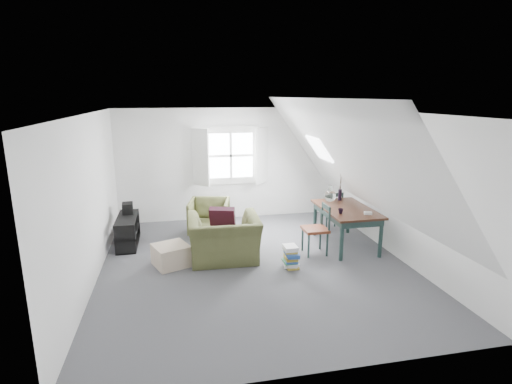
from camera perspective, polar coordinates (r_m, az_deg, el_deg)
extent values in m
plane|color=#4A4B4F|center=(6.79, -0.11, -10.37)|extent=(5.50, 5.50, 0.00)
plane|color=white|center=(6.20, -0.12, 11.22)|extent=(5.50, 5.50, 0.00)
plane|color=white|center=(9.04, -3.64, 3.99)|extent=(5.00, 0.00, 5.00)
plane|color=white|center=(3.86, 8.27, -9.61)|extent=(5.00, 0.00, 5.00)
plane|color=white|center=(6.38, -22.68, -1.15)|extent=(0.00, 5.50, 5.50)
plane|color=white|center=(7.30, 19.50, 0.88)|extent=(0.00, 5.50, 5.50)
plane|color=white|center=(6.16, -14.42, 3.98)|extent=(3.19, 5.50, 4.48)
plane|color=white|center=(6.76, 12.91, 4.90)|extent=(3.19, 5.50, 4.48)
cube|color=white|center=(8.99, -3.64, 5.23)|extent=(1.30, 0.04, 1.30)
cube|color=white|center=(8.76, -7.92, 4.90)|extent=(0.35, 0.35, 1.25)
cube|color=white|center=(8.95, 0.83, 5.22)|extent=(0.35, 0.35, 1.25)
cube|color=white|center=(8.98, -3.64, 5.22)|extent=(1.00, 0.02, 1.00)
cube|color=white|center=(8.96, -3.62, 5.20)|extent=(1.08, 0.04, 0.05)
cube|color=white|center=(8.96, -3.62, 5.20)|extent=(0.05, 0.04, 1.08)
cube|color=white|center=(7.95, 9.02, 6.13)|extent=(0.35, 0.75, 0.47)
imported|color=#474C26|center=(7.01, -4.53, -9.60)|extent=(1.22, 1.07, 0.77)
imported|color=#474C26|center=(8.26, -6.63, -5.99)|extent=(0.94, 0.95, 0.73)
cube|color=#350E1D|center=(6.91, -4.80, -3.86)|extent=(0.49, 0.36, 0.45)
cube|color=#BFA98F|center=(6.86, -12.01, -8.83)|extent=(0.69, 0.69, 0.35)
cube|color=black|center=(7.58, 12.80, -2.39)|extent=(0.88, 1.47, 0.04)
cube|color=#1E3230|center=(7.60, 12.77, -2.95)|extent=(0.78, 1.37, 0.12)
cylinder|color=#1E3230|center=(6.98, 12.13, -6.92)|extent=(0.07, 0.07, 0.69)
cylinder|color=#1E3230|center=(7.29, 17.38, -6.35)|extent=(0.07, 0.07, 0.69)
cylinder|color=#1E3230|center=(8.13, 8.43, -3.79)|extent=(0.07, 0.07, 0.69)
cylinder|color=#1E3230|center=(8.40, 13.09, -3.43)|extent=(0.07, 0.07, 0.69)
sphere|color=silver|center=(7.88, 10.52, -0.55)|extent=(0.23, 0.23, 0.23)
cylinder|color=silver|center=(7.85, 10.57, 0.50)|extent=(0.07, 0.07, 0.13)
cylinder|color=black|center=(8.07, 11.89, -0.41)|extent=(0.07, 0.07, 0.22)
cylinder|color=#3F2D1E|center=(8.01, 11.98, 1.28)|extent=(0.03, 0.05, 0.40)
cylinder|color=#3F2D1E|center=(8.03, 12.04, 1.29)|extent=(0.04, 0.05, 0.39)
cylinder|color=#3F2D1E|center=(8.00, 11.95, 1.26)|extent=(0.05, 0.07, 0.39)
imported|color=black|center=(7.21, 11.97, -3.00)|extent=(0.09, 0.09, 0.09)
cube|color=white|center=(7.27, 15.71, -2.92)|extent=(0.15, 0.12, 0.04)
cube|color=maroon|center=(8.51, 10.71, -2.58)|extent=(0.39, 0.39, 0.05)
cylinder|color=#1E3230|center=(8.77, 11.21, -3.61)|extent=(0.03, 0.03, 0.40)
cylinder|color=#1E3230|center=(8.49, 12.04, -4.22)|extent=(0.03, 0.03, 0.40)
cylinder|color=#1E3230|center=(8.65, 9.27, -3.76)|extent=(0.03, 0.03, 0.40)
cylinder|color=#1E3230|center=(8.37, 10.04, -4.39)|extent=(0.03, 0.03, 0.40)
cylinder|color=#1E3230|center=(8.36, 12.24, -1.48)|extent=(0.03, 0.03, 0.42)
cylinder|color=#1E3230|center=(8.23, 10.21, -1.61)|extent=(0.03, 0.03, 0.42)
cube|color=#1E3230|center=(8.25, 11.28, -0.42)|extent=(0.32, 0.03, 0.07)
cube|color=#1E3230|center=(8.28, 11.25, -1.23)|extent=(0.32, 0.03, 0.06)
cube|color=maroon|center=(7.17, 8.43, -5.29)|extent=(0.42, 0.42, 0.05)
cylinder|color=#1E3230|center=(7.35, 6.65, -6.72)|extent=(0.04, 0.04, 0.43)
cylinder|color=#1E3230|center=(7.46, 9.16, -6.49)|extent=(0.04, 0.04, 0.43)
cylinder|color=#1E3230|center=(7.05, 7.53, -7.66)|extent=(0.04, 0.04, 0.43)
cylinder|color=#1E3230|center=(7.16, 10.13, -7.40)|extent=(0.04, 0.04, 0.43)
cylinder|color=#1E3230|center=(7.32, 9.44, -3.12)|extent=(0.04, 0.04, 0.45)
cylinder|color=#1E3230|center=(7.02, 10.44, -3.90)|extent=(0.04, 0.04, 0.45)
cube|color=#1E3230|center=(7.12, 9.99, -2.11)|extent=(0.03, 0.34, 0.08)
cube|color=#1E3230|center=(7.16, 9.95, -3.12)|extent=(0.03, 0.34, 0.06)
cube|color=black|center=(8.04, -17.71, -7.03)|extent=(0.36, 1.07, 0.03)
cube|color=black|center=(7.95, -17.84, -5.32)|extent=(0.36, 1.07, 0.03)
cube|color=black|center=(7.87, -17.98, -3.49)|extent=(0.36, 1.07, 0.03)
cube|color=black|center=(7.47, -18.24, -6.60)|extent=(0.36, 0.03, 0.53)
cube|color=black|center=(8.45, -17.50, -4.19)|extent=(0.36, 0.03, 0.53)
cube|color=#264C99|center=(7.71, -17.99, -7.16)|extent=(0.16, 0.18, 0.20)
cube|color=red|center=(8.09, -17.70, -6.17)|extent=(0.16, 0.21, 0.20)
cube|color=white|center=(7.75, -18.03, -5.00)|extent=(0.16, 0.20, 0.18)
cube|color=black|center=(8.08, -17.86, -2.26)|extent=(0.22, 0.29, 0.22)
cube|color=#B29933|center=(6.72, 5.11, -10.54)|extent=(0.20, 0.26, 0.03)
cube|color=white|center=(6.71, 4.86, -10.26)|extent=(0.25, 0.28, 0.03)
cube|color=white|center=(6.69, 5.21, -10.05)|extent=(0.21, 0.28, 0.03)
cube|color=#337F4C|center=(6.67, 4.80, -9.84)|extent=(0.21, 0.26, 0.03)
cube|color=#264C99|center=(6.65, 5.03, -9.70)|extent=(0.23, 0.29, 0.02)
cube|color=#B29933|center=(6.66, 4.98, -9.44)|extent=(0.20, 0.26, 0.02)
cube|color=#B29933|center=(6.67, 4.99, -9.16)|extent=(0.23, 0.29, 0.03)
cube|color=#264C99|center=(6.63, 5.28, -8.99)|extent=(0.23, 0.29, 0.03)
cube|color=#264C99|center=(6.61, 5.12, -8.75)|extent=(0.23, 0.28, 0.03)
cube|color=#B29933|center=(6.64, 4.96, -8.34)|extent=(0.21, 0.27, 0.03)
cube|color=white|center=(6.61, 4.89, -8.09)|extent=(0.22, 0.24, 0.04)
cube|color=white|center=(6.61, 4.93, -7.79)|extent=(0.22, 0.26, 0.03)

